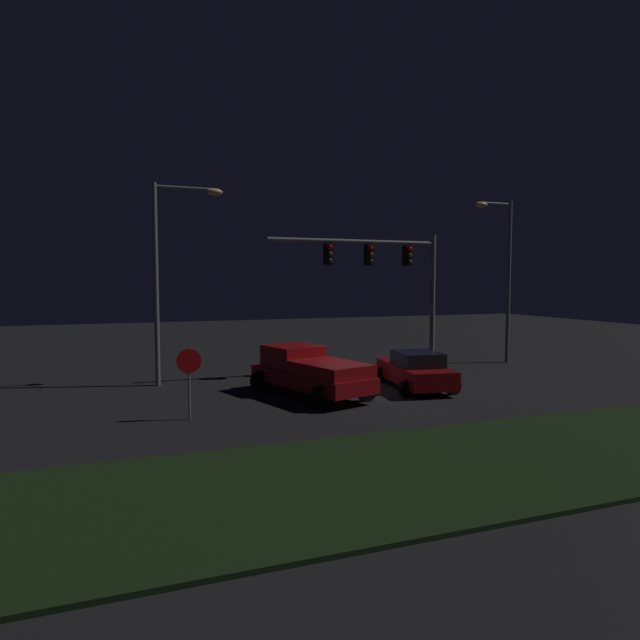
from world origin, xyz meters
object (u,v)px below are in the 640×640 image
at_px(pickup_truck, 308,369).
at_px(stop_sign, 189,370).
at_px(street_lamp_left, 170,259).
at_px(car_sedan, 416,370).
at_px(traffic_signal_gantry, 388,268).
at_px(street_lamp_right, 502,263).

bearing_deg(pickup_truck, stop_sign, 98.42).
bearing_deg(street_lamp_left, car_sedan, -25.59).
distance_m(traffic_signal_gantry, stop_sign, 11.81).
xyz_separation_m(car_sedan, traffic_signal_gantry, (0.67, 3.77, 4.16)).
xyz_separation_m(street_lamp_left, street_lamp_right, (16.85, 0.24, 0.03)).
xyz_separation_m(car_sedan, stop_sign, (-9.14, -1.90, 0.82)).
bearing_deg(traffic_signal_gantry, car_sedan, -100.15).
xyz_separation_m(traffic_signal_gantry, stop_sign, (-9.81, -5.66, -3.34)).
relative_size(pickup_truck, stop_sign, 2.58).
bearing_deg(car_sedan, stop_sign, 110.23).
xyz_separation_m(pickup_truck, street_lamp_left, (-4.59, 4.02, 4.23)).
bearing_deg(stop_sign, street_lamp_left, 89.11).
distance_m(traffic_signal_gantry, street_lamp_right, 7.19).
height_order(car_sedan, stop_sign, stop_sign).
height_order(street_lamp_left, stop_sign, street_lamp_left).
bearing_deg(car_sedan, pickup_truck, 94.51).
bearing_deg(street_lamp_left, traffic_signal_gantry, -3.31).
height_order(street_lamp_right, stop_sign, street_lamp_right).
relative_size(street_lamp_right, stop_sign, 3.79).
xyz_separation_m(pickup_truck, traffic_signal_gantry, (5.13, 3.46, 3.90)).
bearing_deg(car_sedan, street_lamp_right, -51.15).
bearing_deg(street_lamp_right, pickup_truck, -160.85).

